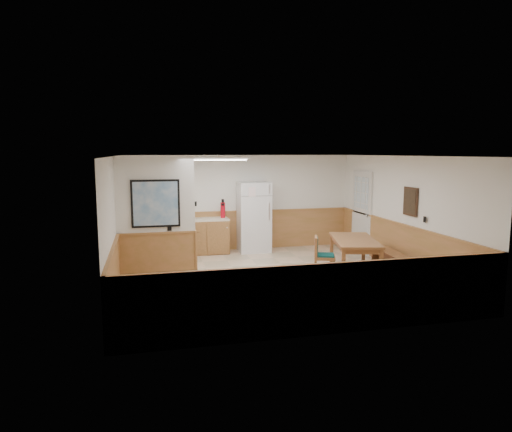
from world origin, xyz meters
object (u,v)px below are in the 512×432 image
object	(u,v)px
refrigerator	(254,217)
fire_extinguisher	(223,210)
dining_chair	(320,253)
dining_table	(355,243)
soap_bottle	(161,216)
dining_bench	(391,257)

from	to	relation	value
refrigerator	fire_extinguisher	world-z (taller)	refrigerator
refrigerator	dining_chair	bearing A→B (deg)	-73.64
dining_table	fire_extinguisher	xyz separation A→B (m)	(-2.37, 2.76, 0.46)
dining_table	dining_chair	distance (m)	0.81
dining_chair	fire_extinguisher	xyz separation A→B (m)	(-1.58, 2.83, 0.62)
dining_table	fire_extinguisher	size ratio (longest dim) A/B	3.87
dining_table	soap_bottle	size ratio (longest dim) A/B	8.52
refrigerator	dining_bench	bearing A→B (deg)	-48.64
soap_bottle	refrigerator	bearing A→B (deg)	-1.55
dining_chair	soap_bottle	xyz separation A→B (m)	(-3.13, 2.80, 0.51)
fire_extinguisher	soap_bottle	size ratio (longest dim) A/B	2.20
dining_chair	fire_extinguisher	distance (m)	3.30
dining_bench	refrigerator	bearing A→B (deg)	137.13
dining_bench	soap_bottle	size ratio (longest dim) A/B	6.93
refrigerator	dining_bench	size ratio (longest dim) A/B	1.19
dining_table	dining_bench	xyz separation A→B (m)	(0.82, -0.09, -0.32)
dining_chair	fire_extinguisher	size ratio (longest dim) A/B	1.76
dining_bench	dining_chair	size ratio (longest dim) A/B	1.79
dining_table	refrigerator	bearing A→B (deg)	135.05
refrigerator	fire_extinguisher	size ratio (longest dim) A/B	3.76
dining_chair	fire_extinguisher	bearing A→B (deg)	138.78
refrigerator	dining_table	size ratio (longest dim) A/B	0.97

